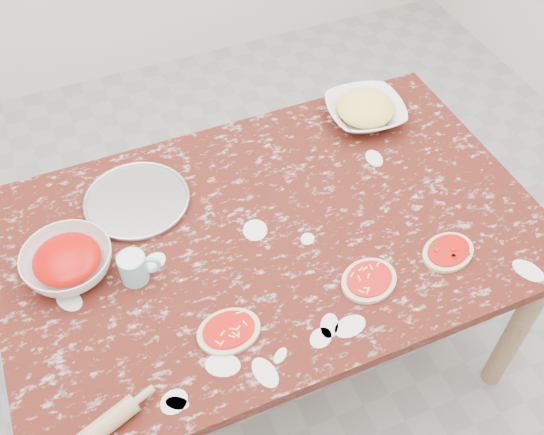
{
  "coord_description": "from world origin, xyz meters",
  "views": [
    {
      "loc": [
        -0.47,
        -1.1,
        2.18
      ],
      "look_at": [
        0.0,
        0.0,
        0.8
      ],
      "focal_mm": 41.16,
      "sensor_mm": 36.0,
      "label": 1
    }
  ],
  "objects": [
    {
      "name": "flour_mug",
      "position": [
        -0.42,
        -0.02,
        0.8
      ],
      "size": [
        0.12,
        0.08,
        0.09
      ],
      "color": "#82C9DC",
      "rests_on": "worktable"
    },
    {
      "name": "pizza_mid",
      "position": [
        0.17,
        -0.28,
        0.76
      ],
      "size": [
        0.2,
        0.18,
        0.02
      ],
      "color": "beige",
      "rests_on": "worktable"
    },
    {
      "name": "ground",
      "position": [
        0.0,
        0.0,
        0.0
      ],
      "size": [
        4.0,
        4.0,
        0.0
      ],
      "primitive_type": "plane",
      "color": "gray"
    },
    {
      "name": "pizza_right",
      "position": [
        0.43,
        -0.29,
        0.76
      ],
      "size": [
        0.19,
        0.16,
        0.02
      ],
      "color": "beige",
      "rests_on": "worktable"
    },
    {
      "name": "cheese_bowl",
      "position": [
        0.49,
        0.33,
        0.78
      ],
      "size": [
        0.3,
        0.3,
        0.07
      ],
      "primitive_type": "imported",
      "rotation": [
        0.0,
        0.0,
        -0.13
      ],
      "color": "white",
      "rests_on": "worktable"
    },
    {
      "name": "pizza_tray",
      "position": [
        -0.34,
        0.26,
        0.76
      ],
      "size": [
        0.42,
        0.42,
        0.01
      ],
      "primitive_type": "cylinder",
      "rotation": [
        0.0,
        0.0,
        0.38
      ],
      "color": "#B2B2B7",
      "rests_on": "worktable"
    },
    {
      "name": "rolling_pin",
      "position": [
        -0.63,
        -0.42,
        0.77
      ],
      "size": [
        0.24,
        0.12,
        0.05
      ],
      "primitive_type": "cylinder",
      "rotation": [
        0.0,
        1.57,
        0.35
      ],
      "color": "tan",
      "rests_on": "worktable"
    },
    {
      "name": "worktable",
      "position": [
        0.0,
        0.0,
        0.67
      ],
      "size": [
        1.6,
        1.0,
        0.75
      ],
      "color": "#3F130E",
      "rests_on": "ground"
    },
    {
      "name": "pizza_left",
      "position": [
        -0.24,
        -0.28,
        0.76
      ],
      "size": [
        0.17,
        0.13,
        0.02
      ],
      "color": "beige",
      "rests_on": "worktable"
    },
    {
      "name": "sauce_bowl",
      "position": [
        -0.58,
        0.08,
        0.79
      ],
      "size": [
        0.28,
        0.28,
        0.08
      ],
      "primitive_type": "imported",
      "rotation": [
        0.0,
        0.0,
        -0.14
      ],
      "color": "white",
      "rests_on": "worktable"
    }
  ]
}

